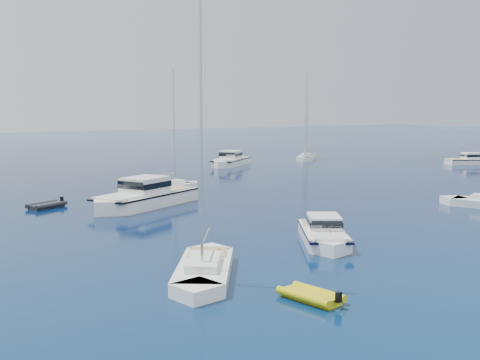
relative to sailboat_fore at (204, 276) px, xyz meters
name	(u,v)px	position (x,y,z in m)	size (l,w,h in m)	color
motor_cruiser_left	(324,243)	(10.21, 2.55, 0.00)	(2.64, 8.62, 2.26)	white
motor_cruiser_centre	(144,206)	(6.08, 21.91, 0.00)	(3.84, 12.54, 3.29)	silver
motor_cruiser_far_r	(472,164)	(64.34, 31.19, 0.00)	(2.71, 8.84, 2.32)	white
motor_cruiser_distant	(230,166)	(31.89, 49.40, 0.00)	(3.34, 10.90, 2.86)	white
sailboat_fore	(204,276)	(0.00, 0.00, 0.00)	(2.63, 10.13, 14.90)	white
sailboat_centre	(169,190)	(12.37, 29.94, 0.00)	(2.36, 9.08, 13.35)	white
sailboat_sails_far	(307,160)	(48.17, 51.48, 0.00)	(2.60, 10.01, 14.71)	silver
tender_yellow	(311,300)	(2.20, -5.93, 0.00)	(1.76, 3.10, 0.95)	#C2B10B
tender_grey_far	(47,208)	(-1.29, 25.82, 0.00)	(1.92, 3.47, 0.95)	black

